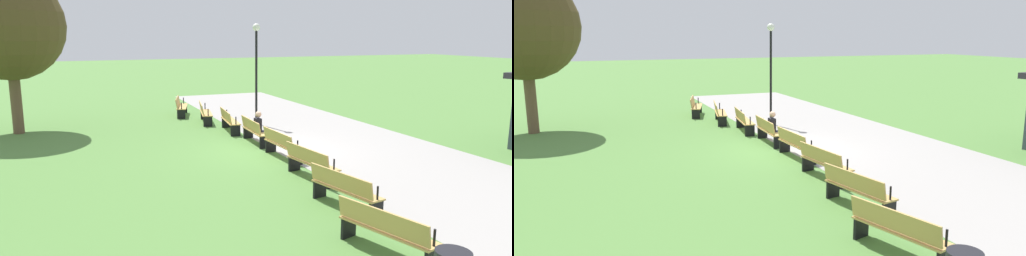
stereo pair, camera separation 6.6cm
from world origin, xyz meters
TOP-DOWN VIEW (x-y plane):
  - ground_plane at (0.00, 0.00)m, footprint 120.00×120.00m
  - path_paving at (-0.00, 3.01)m, footprint 30.36×5.80m
  - bench_0 at (-7.95, -1.20)m, footprint 1.97×0.99m
  - bench_1 at (-5.71, -0.65)m, footprint 1.97×0.85m
  - bench_2 at (-3.44, -0.28)m, footprint 1.95×0.70m
  - bench_3 at (-1.15, -0.09)m, footprint 1.93×0.55m
  - bench_4 at (1.15, -0.09)m, footprint 1.93×0.55m
  - bench_5 at (3.44, -0.28)m, footprint 1.95×0.70m
  - bench_6 at (5.71, -0.65)m, footprint 1.97×0.85m
  - bench_7 at (7.95, -1.20)m, footprint 1.97×0.99m
  - person_seated at (-0.91, 0.04)m, footprint 0.33×0.53m
  - tree_1 at (-6.27, -8.08)m, footprint 4.11×4.11m
  - lamp_post at (-4.57, 1.35)m, footprint 0.32×0.32m

SIDE VIEW (x-z plane):
  - ground_plane at x=0.00m, z-range 0.00..0.00m
  - path_paving at x=0.00m, z-range 0.00..0.01m
  - bench_0 at x=-7.95m, z-range 0.03..0.92m
  - bench_1 at x=-5.71m, z-range 0.03..0.92m
  - bench_2 at x=-3.44m, z-range 0.03..0.92m
  - bench_3 at x=-1.15m, z-range 0.03..0.92m
  - bench_4 at x=1.15m, z-range 0.03..0.92m
  - bench_5 at x=3.44m, z-range 0.03..0.92m
  - bench_6 at x=5.71m, z-range 0.03..0.92m
  - bench_7 at x=7.95m, z-range 0.03..0.92m
  - person_seated at x=-0.91m, z-range 0.04..1.24m
  - lamp_post at x=-4.57m, z-range 0.81..5.11m
  - tree_1 at x=-6.27m, z-range 1.03..7.23m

